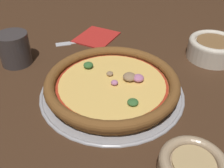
% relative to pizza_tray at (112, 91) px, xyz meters
% --- Properties ---
extents(ground_plane, '(3.00, 3.00, 0.00)m').
position_rel_pizza_tray_xyz_m(ground_plane, '(0.00, 0.00, -0.00)').
color(ground_plane, '#3D2616').
extents(pizza_tray, '(0.34, 0.34, 0.01)m').
position_rel_pizza_tray_xyz_m(pizza_tray, '(0.00, 0.00, 0.00)').
color(pizza_tray, '#9E9EA3').
rests_on(pizza_tray, ground_plane).
extents(pizza, '(0.31, 0.31, 0.03)m').
position_rel_pizza_tray_xyz_m(pizza, '(-0.00, -0.00, 0.02)').
color(pizza, '#A86B33').
rests_on(pizza, pizza_tray).
extents(bowl_far, '(0.14, 0.14, 0.06)m').
position_rel_pizza_tray_xyz_m(bowl_far, '(-0.05, -0.32, 0.03)').
color(bowl_far, beige).
rests_on(bowl_far, ground_plane).
extents(drinking_cup, '(0.08, 0.08, 0.09)m').
position_rel_pizza_tray_xyz_m(drinking_cup, '(0.27, 0.12, 0.04)').
color(drinking_cup, '#383333').
rests_on(drinking_cup, ground_plane).
extents(napkin, '(0.15, 0.16, 0.01)m').
position_rel_pizza_tray_xyz_m(napkin, '(0.25, -0.14, 0.00)').
color(napkin, '#B2231E').
rests_on(napkin, ground_plane).
extents(fork, '(0.09, 0.17, 0.00)m').
position_rel_pizza_tray_xyz_m(fork, '(0.26, -0.08, -0.00)').
color(fork, '#B7B7BC').
rests_on(fork, ground_plane).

